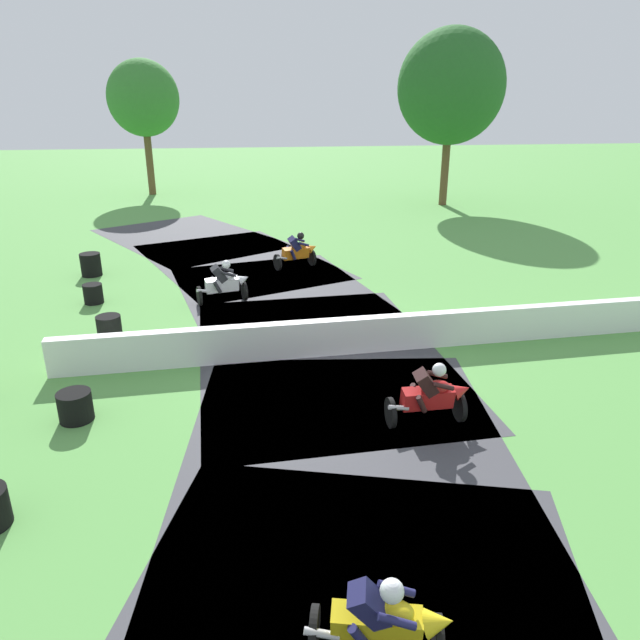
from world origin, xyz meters
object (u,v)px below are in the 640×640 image
(motorcycle_trailing_white, at_px, (224,282))
(tire_stack_extra_b, at_px, (91,265))
(motorcycle_lead_yellow, at_px, (383,621))
(motorcycle_chase_red, at_px, (432,395))
(tire_stack_extra_a, at_px, (93,294))
(tire_stack_far, at_px, (110,331))
(traffic_cone, at_px, (528,312))
(motorcycle_fourth_orange, at_px, (298,251))
(tire_stack_mid_b, at_px, (75,406))

(motorcycle_trailing_white, height_order, tire_stack_extra_b, motorcycle_trailing_white)
(motorcycle_lead_yellow, height_order, motorcycle_chase_red, motorcycle_chase_red)
(tire_stack_extra_a, bearing_deg, motorcycle_trailing_white, -7.20)
(tire_stack_extra_a, bearing_deg, tire_stack_far, -71.18)
(tire_stack_far, distance_m, traffic_cone, 11.46)
(motorcycle_fourth_orange, height_order, tire_stack_far, motorcycle_fourth_orange)
(traffic_cone, bearing_deg, motorcycle_trailing_white, 163.58)
(tire_stack_mid_b, xyz_separation_m, tire_stack_extra_b, (-1.98, 10.26, 0.10))
(tire_stack_mid_b, bearing_deg, traffic_cone, 20.07)
(motorcycle_trailing_white, height_order, traffic_cone, motorcycle_trailing_white)
(tire_stack_far, bearing_deg, motorcycle_lead_yellow, -63.63)
(motorcycle_fourth_orange, height_order, tire_stack_extra_b, motorcycle_fourth_orange)
(tire_stack_mid_b, distance_m, tire_stack_extra_a, 7.31)
(tire_stack_mid_b, bearing_deg, motorcycle_chase_red, -8.86)
(tire_stack_far, bearing_deg, motorcycle_chase_red, -34.75)
(motorcycle_lead_yellow, distance_m, tire_stack_mid_b, 7.72)
(motorcycle_lead_yellow, height_order, tire_stack_mid_b, motorcycle_lead_yellow)
(tire_stack_extra_a, bearing_deg, traffic_cone, -13.56)
(tire_stack_mid_b, distance_m, tire_stack_extra_b, 10.45)
(tire_stack_extra_a, relative_size, tire_stack_extra_b, 0.75)
(motorcycle_lead_yellow, distance_m, motorcycle_chase_red, 5.39)
(motorcycle_lead_yellow, relative_size, tire_stack_extra_b, 2.13)
(motorcycle_chase_red, height_order, traffic_cone, motorcycle_chase_red)
(motorcycle_chase_red, bearing_deg, tire_stack_extra_a, 134.46)
(motorcycle_lead_yellow, relative_size, motorcycle_chase_red, 1.01)
(motorcycle_trailing_white, distance_m, motorcycle_fourth_orange, 4.43)
(motorcycle_chase_red, height_order, tire_stack_far, motorcycle_chase_red)
(traffic_cone, bearing_deg, motorcycle_lead_yellow, -122.89)
(tire_stack_far, relative_size, tire_stack_extra_b, 1.00)
(motorcycle_lead_yellow, xyz_separation_m, tire_stack_extra_a, (-6.03, 13.25, -0.35))
(motorcycle_trailing_white, height_order, tire_stack_far, motorcycle_trailing_white)
(motorcycle_chase_red, bearing_deg, tire_stack_far, 145.25)
(motorcycle_trailing_white, distance_m, traffic_cone, 8.99)
(motorcycle_lead_yellow, bearing_deg, tire_stack_mid_b, 128.39)
(motorcycle_chase_red, distance_m, motorcycle_trailing_white, 8.79)
(motorcycle_chase_red, xyz_separation_m, motorcycle_fourth_orange, (-1.53, 11.37, -0.00))
(tire_stack_mid_b, relative_size, tire_stack_extra_b, 0.83)
(motorcycle_lead_yellow, distance_m, tire_stack_extra_b, 17.66)
(motorcycle_chase_red, bearing_deg, tire_stack_extra_b, 128.01)
(motorcycle_lead_yellow, distance_m, motorcycle_fourth_orange, 16.35)
(motorcycle_chase_red, relative_size, motorcycle_fourth_orange, 0.98)
(motorcycle_trailing_white, relative_size, tire_stack_mid_b, 2.58)
(tire_stack_extra_b, bearing_deg, tire_stack_extra_a, -76.45)
(motorcycle_lead_yellow, relative_size, tire_stack_far, 2.13)
(motorcycle_lead_yellow, xyz_separation_m, tire_stack_extra_b, (-6.77, 16.31, -0.25))
(tire_stack_mid_b, bearing_deg, motorcycle_fourth_orange, 62.54)
(tire_stack_extra_a, distance_m, traffic_cone, 12.99)
(tire_stack_extra_b, bearing_deg, motorcycle_fourth_orange, 0.26)
(motorcycle_lead_yellow, xyz_separation_m, motorcycle_chase_red, (2.09, 4.97, 0.01))
(motorcycle_trailing_white, bearing_deg, motorcycle_chase_red, -62.15)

